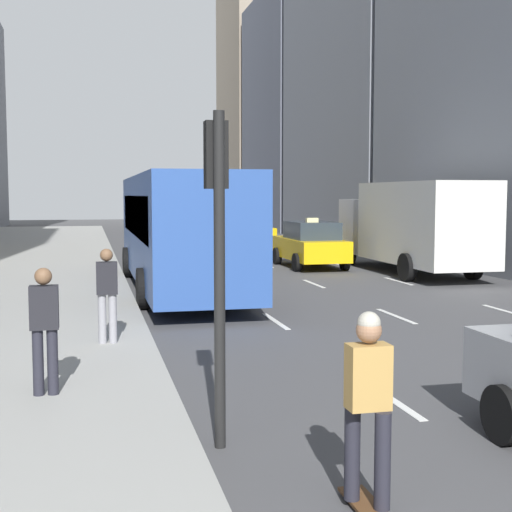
# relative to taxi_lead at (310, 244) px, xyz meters

# --- Properties ---
(sidewalk_left) EXTENTS (8.00, 66.00, 0.15)m
(sidewalk_left) POSITION_rel_taxi_lead_xyz_m (-11.00, 2.23, -0.81)
(sidewalk_left) COLOR #9E9E99
(sidewalk_left) RESTS_ON ground
(lane_markings) EXTENTS (5.72, 56.00, 0.01)m
(lane_markings) POSITION_rel_taxi_lead_xyz_m (-1.40, -1.77, -0.87)
(lane_markings) COLOR white
(lane_markings) RESTS_ON ground
(taxi_lead) EXTENTS (2.02, 4.40, 1.87)m
(taxi_lead) POSITION_rel_taxi_lead_xyz_m (0.00, 0.00, 0.00)
(taxi_lead) COLOR yellow
(taxi_lead) RESTS_ON ground
(taxi_second) EXTENTS (2.02, 4.40, 1.87)m
(taxi_second) POSITION_rel_taxi_lead_xyz_m (0.00, 10.32, 0.00)
(taxi_second) COLOR yellow
(taxi_second) RESTS_ON ground
(city_bus) EXTENTS (2.80, 11.61, 3.25)m
(city_bus) POSITION_rel_taxi_lead_xyz_m (-5.61, -5.26, 0.91)
(city_bus) COLOR #2D519E
(city_bus) RESTS_ON ground
(box_truck) EXTENTS (2.58, 8.40, 3.15)m
(box_truck) POSITION_rel_taxi_lead_xyz_m (2.80, -2.70, 0.83)
(box_truck) COLOR silver
(box_truck) RESTS_ON ground
(skateboarder) EXTENTS (0.36, 0.80, 1.75)m
(skateboarder) POSITION_rel_taxi_lead_xyz_m (-5.80, -19.90, 0.08)
(skateboarder) COLOR brown
(skateboarder) RESTS_ON ground
(pedestrian_mid_block) EXTENTS (0.36, 0.22, 1.65)m
(pedestrian_mid_block) POSITION_rel_taxi_lead_xyz_m (-8.67, -16.07, 0.19)
(pedestrian_mid_block) COLOR #23232D
(pedestrian_mid_block) RESTS_ON sidewalk_left
(pedestrian_far_walking) EXTENTS (0.36, 0.22, 1.65)m
(pedestrian_far_walking) POSITION_rel_taxi_lead_xyz_m (-7.80, -12.96, 0.19)
(pedestrian_far_walking) COLOR gray
(pedestrian_far_walking) RESTS_ON sidewalk_left
(traffic_light_pole) EXTENTS (0.24, 0.42, 3.60)m
(traffic_light_pole) POSITION_rel_taxi_lead_xyz_m (-6.75, -17.97, 1.53)
(traffic_light_pole) COLOR black
(traffic_light_pole) RESTS_ON ground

